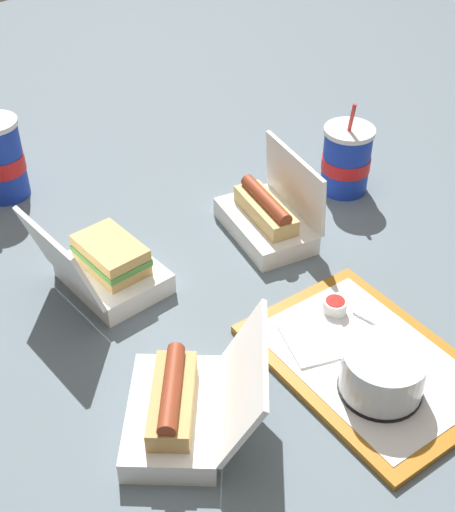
{
  "coord_description": "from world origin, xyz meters",
  "views": [
    {
      "loc": [
        0.72,
        -0.68,
        0.83
      ],
      "look_at": [
        -0.01,
        -0.02,
        0.05
      ],
      "focal_mm": 50.0,
      "sensor_mm": 36.0,
      "label": 1
    }
  ],
  "objects_px": {
    "ketchup_cup": "(335,306)",
    "cake_container": "(382,374)",
    "food_tray": "(367,362)",
    "soda_cup_left": "(346,160)",
    "clamshell_sandwich_right": "(107,267)",
    "plastic_fork": "(383,326)",
    "soda_cup_center": "(1,159)",
    "clamshell_hotdog_left": "(182,407)",
    "clamshell_hotdog_back": "(269,216)"
  },
  "relations": [
    {
      "from": "soda_cup_left",
      "to": "cake_container",
      "type": "bearing_deg",
      "value": -44.32
    },
    {
      "from": "food_tray",
      "to": "clamshell_hotdog_back",
      "type": "distance_m",
      "value": 0.38
    },
    {
      "from": "ketchup_cup",
      "to": "plastic_fork",
      "type": "relative_size",
      "value": 0.36
    },
    {
      "from": "soda_cup_center",
      "to": "cake_container",
      "type": "bearing_deg",
      "value": 9.12
    },
    {
      "from": "clamshell_hotdog_back",
      "to": "plastic_fork",
      "type": "bearing_deg",
      "value": -10.1
    },
    {
      "from": "ketchup_cup",
      "to": "cake_container",
      "type": "bearing_deg",
      "value": -26.74
    },
    {
      "from": "ketchup_cup",
      "to": "clamshell_hotdog_left",
      "type": "xyz_separation_m",
      "value": [
        0.0,
        -0.33,
        0.01
      ]
    },
    {
      "from": "plastic_fork",
      "to": "soda_cup_left",
      "type": "height_order",
      "value": "soda_cup_left"
    },
    {
      "from": "plastic_fork",
      "to": "clamshell_sandwich_right",
      "type": "xyz_separation_m",
      "value": [
        -0.4,
        -0.26,
        0.03
      ]
    },
    {
      "from": "food_tray",
      "to": "clamshell_hotdog_back",
      "type": "relative_size",
      "value": 1.71
    },
    {
      "from": "cake_container",
      "to": "ketchup_cup",
      "type": "bearing_deg",
      "value": 153.26
    },
    {
      "from": "cake_container",
      "to": "clamshell_hotdog_back",
      "type": "distance_m",
      "value": 0.44
    },
    {
      "from": "food_tray",
      "to": "soda_cup_left",
      "type": "bearing_deg",
      "value": 134.6
    },
    {
      "from": "plastic_fork",
      "to": "ketchup_cup",
      "type": "bearing_deg",
      "value": -164.93
    },
    {
      "from": "cake_container",
      "to": "clamshell_sandwich_right",
      "type": "bearing_deg",
      "value": -162.26
    },
    {
      "from": "clamshell_hotdog_back",
      "to": "clamshell_sandwich_right",
      "type": "height_order",
      "value": "clamshell_sandwich_right"
    },
    {
      "from": "clamshell_sandwich_right",
      "to": "cake_container",
      "type": "bearing_deg",
      "value": 17.74
    },
    {
      "from": "plastic_fork",
      "to": "cake_container",
      "type": "bearing_deg",
      "value": -60.6
    },
    {
      "from": "food_tray",
      "to": "soda_cup_left",
      "type": "relative_size",
      "value": 1.96
    },
    {
      "from": "food_tray",
      "to": "plastic_fork",
      "type": "xyz_separation_m",
      "value": [
        -0.03,
        0.07,
        0.01
      ]
    },
    {
      "from": "cake_container",
      "to": "clamshell_hotdog_left",
      "type": "xyz_separation_m",
      "value": [
        -0.16,
        -0.25,
        -0.01
      ]
    },
    {
      "from": "soda_cup_left",
      "to": "soda_cup_center",
      "type": "bearing_deg",
      "value": -130.66
    },
    {
      "from": "plastic_fork",
      "to": "clamshell_hotdog_left",
      "type": "distance_m",
      "value": 0.37
    },
    {
      "from": "clamshell_sandwich_right",
      "to": "food_tray",
      "type": "bearing_deg",
      "value": 23.78
    },
    {
      "from": "clamshell_hotdog_back",
      "to": "soda_cup_left",
      "type": "distance_m",
      "value": 0.23
    },
    {
      "from": "clamshell_hotdog_left",
      "to": "soda_cup_left",
      "type": "height_order",
      "value": "soda_cup_left"
    },
    {
      "from": "clamshell_hotdog_back",
      "to": "clamshell_hotdog_left",
      "type": "xyz_separation_m",
      "value": [
        0.25,
        -0.42,
        -0.0
      ]
    },
    {
      "from": "ketchup_cup",
      "to": "food_tray",
      "type": "bearing_deg",
      "value": -22.13
    },
    {
      "from": "food_tray",
      "to": "soda_cup_center",
      "type": "bearing_deg",
      "value": -167.91
    },
    {
      "from": "food_tray",
      "to": "clamshell_sandwich_right",
      "type": "distance_m",
      "value": 0.47
    },
    {
      "from": "soda_cup_left",
      "to": "ketchup_cup",
      "type": "bearing_deg",
      "value": -51.92
    },
    {
      "from": "cake_container",
      "to": "ketchup_cup",
      "type": "height_order",
      "value": "cake_container"
    },
    {
      "from": "food_tray",
      "to": "plastic_fork",
      "type": "height_order",
      "value": "plastic_fork"
    },
    {
      "from": "clamshell_hotdog_back",
      "to": "soda_cup_center",
      "type": "bearing_deg",
      "value": -146.57
    },
    {
      "from": "plastic_fork",
      "to": "soda_cup_left",
      "type": "xyz_separation_m",
      "value": [
        -0.33,
        0.29,
        0.06
      ]
    },
    {
      "from": "clamshell_hotdog_left",
      "to": "soda_cup_center",
      "type": "relative_size",
      "value": 1.21
    },
    {
      "from": "cake_container",
      "to": "clamshell_hotdog_left",
      "type": "relative_size",
      "value": 0.45
    },
    {
      "from": "ketchup_cup",
      "to": "clamshell_hotdog_back",
      "type": "xyz_separation_m",
      "value": [
        -0.24,
        0.09,
        0.01
      ]
    },
    {
      "from": "food_tray",
      "to": "ketchup_cup",
      "type": "distance_m",
      "value": 0.12
    },
    {
      "from": "plastic_fork",
      "to": "clamshell_hotdog_back",
      "type": "distance_m",
      "value": 0.33
    },
    {
      "from": "cake_container",
      "to": "soda_cup_center",
      "type": "height_order",
      "value": "soda_cup_center"
    },
    {
      "from": "cake_container",
      "to": "clamshell_hotdog_left",
      "type": "height_order",
      "value": "clamshell_hotdog_left"
    },
    {
      "from": "ketchup_cup",
      "to": "soda_cup_left",
      "type": "bearing_deg",
      "value": 128.08
    },
    {
      "from": "cake_container",
      "to": "plastic_fork",
      "type": "xyz_separation_m",
      "value": [
        -0.08,
        0.11,
        -0.03
      ]
    },
    {
      "from": "cake_container",
      "to": "soda_cup_center",
      "type": "distance_m",
      "value": 0.88
    },
    {
      "from": "food_tray",
      "to": "soda_cup_left",
      "type": "distance_m",
      "value": 0.51
    },
    {
      "from": "cake_container",
      "to": "food_tray",
      "type": "bearing_deg",
      "value": 144.55
    },
    {
      "from": "cake_container",
      "to": "clamshell_sandwich_right",
      "type": "distance_m",
      "value": 0.5
    },
    {
      "from": "food_tray",
      "to": "plastic_fork",
      "type": "bearing_deg",
      "value": 111.48
    },
    {
      "from": "clamshell_sandwich_right",
      "to": "soda_cup_left",
      "type": "height_order",
      "value": "soda_cup_left"
    }
  ]
}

